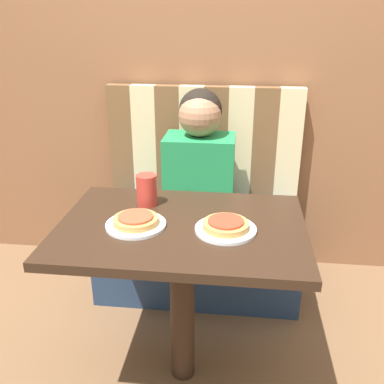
# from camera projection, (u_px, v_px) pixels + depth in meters

# --- Properties ---
(ground_plane) EXTENTS (12.00, 12.00, 0.00)m
(ground_plane) POSITION_uv_depth(u_px,v_px,m) (183.00, 372.00, 1.87)
(ground_plane) COLOR brown
(wall_back) EXTENTS (7.00, 0.05, 2.60)m
(wall_back) POSITION_uv_depth(u_px,v_px,m) (206.00, 44.00, 2.30)
(wall_back) COLOR brown
(wall_back) RESTS_ON ground_plane
(booth_seat) EXTENTS (1.08, 0.55, 0.44)m
(booth_seat) POSITION_uv_depth(u_px,v_px,m) (199.00, 250.00, 2.41)
(booth_seat) COLOR navy
(booth_seat) RESTS_ON ground_plane
(booth_backrest) EXTENTS (1.08, 0.07, 0.65)m
(booth_backrest) POSITION_uv_depth(u_px,v_px,m) (204.00, 144.00, 2.42)
(booth_backrest) COLOR brown
(booth_backrest) RESTS_ON booth_seat
(dining_table) EXTENTS (0.92, 0.65, 0.72)m
(dining_table) POSITION_uv_depth(u_px,v_px,m) (182.00, 249.00, 1.63)
(dining_table) COLOR black
(dining_table) RESTS_ON ground_plane
(person) EXTENTS (0.36, 0.26, 0.67)m
(person) POSITION_uv_depth(u_px,v_px,m) (200.00, 156.00, 2.20)
(person) COLOR #1E8447
(person) RESTS_ON booth_seat
(plate_left) EXTENTS (0.22, 0.22, 0.01)m
(plate_left) POSITION_uv_depth(u_px,v_px,m) (136.00, 225.00, 1.58)
(plate_left) COLOR white
(plate_left) RESTS_ON dining_table
(plate_right) EXTENTS (0.22, 0.22, 0.01)m
(plate_right) POSITION_uv_depth(u_px,v_px,m) (226.00, 229.00, 1.54)
(plate_right) COLOR white
(plate_right) RESTS_ON dining_table
(pizza_left) EXTENTS (0.17, 0.17, 0.03)m
(pizza_left) POSITION_uv_depth(u_px,v_px,m) (136.00, 220.00, 1.57)
(pizza_left) COLOR #C68E47
(pizza_left) RESTS_ON plate_left
(pizza_right) EXTENTS (0.17, 0.17, 0.03)m
(pizza_right) POSITION_uv_depth(u_px,v_px,m) (226.00, 224.00, 1.53)
(pizza_right) COLOR #C68E47
(pizza_right) RESTS_ON plate_right
(drinking_cup) EXTENTS (0.08, 0.08, 0.13)m
(drinking_cup) POSITION_uv_depth(u_px,v_px,m) (147.00, 190.00, 1.73)
(drinking_cup) COLOR #B23328
(drinking_cup) RESTS_ON dining_table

